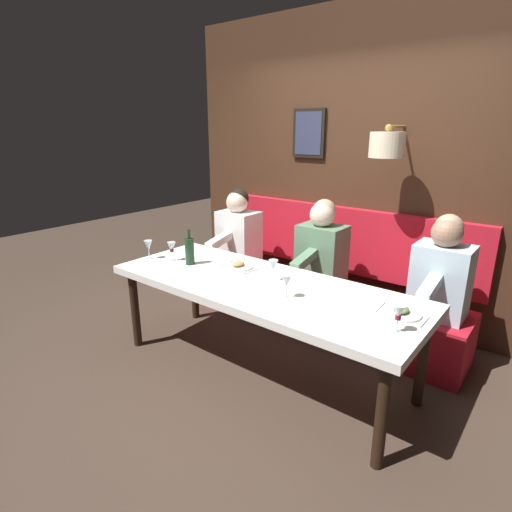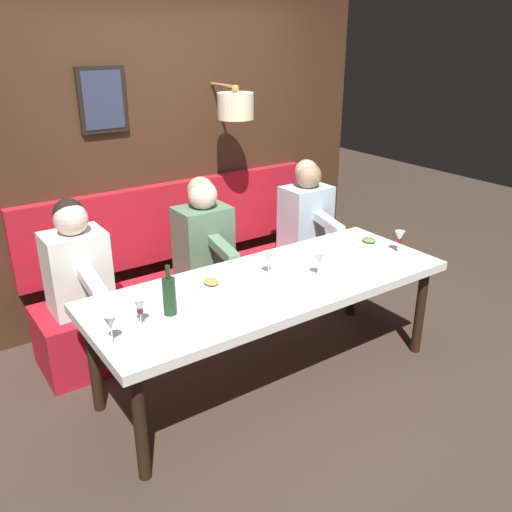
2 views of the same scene
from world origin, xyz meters
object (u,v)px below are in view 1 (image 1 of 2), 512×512
Objects in this scene: diner_near at (321,247)px; diner_middle at (238,230)px; wine_glass_3 at (148,246)px; wine_glass_4 at (399,313)px; diner_nearest at (442,271)px; wine_glass_0 at (172,248)px; wine_bottle at (190,251)px; wine_glass_1 at (273,266)px; wine_glass_2 at (287,282)px; dining_table at (261,291)px.

diner_near is 0.98m from diner_middle.
wine_glass_3 and wine_glass_4 have the same top height.
wine_glass_0 is (-0.93, 1.95, 0.04)m from diner_nearest.
wine_bottle is at bearing 140.97° from diner_near.
diner_nearest is at bearing -62.77° from wine_bottle.
wine_glass_4 is at bearing -102.16° from wine_glass_1.
diner_middle is 4.82× the size of wine_glass_2.
wine_glass_3 is at bearing 97.09° from dining_table.
wine_bottle is at bearing 98.33° from wine_glass_1.
wine_glass_4 is at bearing -91.20° from wine_glass_2.
diner_middle is 1.29m from wine_glass_1.
wine_bottle is at bearing -81.46° from wine_glass_0.
diner_middle is at bearing 90.00° from diner_near.
diner_near is 2.64× the size of wine_bottle.
wine_bottle is (-0.02, 0.73, 0.18)m from dining_table.
wine_glass_3 is at bearing 101.28° from wine_glass_1.
wine_glass_1 is at bearing 77.84° from wine_glass_4.
diner_middle is (0.00, 2.00, 0.00)m from diner_nearest.
diner_nearest is at bearing -36.12° from wine_glass_2.
diner_middle is 2.64× the size of wine_bottle.
dining_table is 1.36m from diner_nearest.
wine_glass_2 is at bearing -127.89° from diner_middle.
wine_bottle is (-0.11, 0.77, -0.00)m from wine_glass_1.
wine_bottle is at bearing 85.05° from wine_glass_2.
wine_glass_2 is (-0.20, -0.26, 0.00)m from wine_glass_1.
dining_table is at bearing 69.64° from wine_glass_2.
diner_nearest is 2.00m from diner_middle.
diner_middle is at bearing 15.16° from wine_bottle.
wine_bottle is at bearing 86.63° from wine_glass_4.
wine_glass_2 is 0.55× the size of wine_bottle.
wine_glass_0 is at bearing 98.54° from wine_bottle.
wine_glass_0 is 0.22m from wine_glass_3.
wine_glass_2 is (-0.11, -0.30, 0.18)m from dining_table.
wine_glass_1 is 1.00× the size of wine_glass_2.
wine_glass_0 is at bearing -176.74° from diner_middle.
wine_glass_3 is (-0.09, 0.20, 0.00)m from wine_glass_0.
diner_near reaches higher than wine_glass_0.
diner_middle reaches higher than wine_glass_2.
diner_nearest is 1.26m from wine_glass_1.
diner_near reaches higher than wine_glass_1.
wine_glass_4 is 0.55× the size of wine_bottle.
wine_glass_1 is (0.14, -0.97, 0.00)m from wine_glass_0.
diner_nearest is 4.82× the size of wine_glass_2.
wine_glass_2 is (-0.06, -1.22, 0.00)m from wine_glass_0.
dining_table is 3.03× the size of diner_middle.
diner_nearest is 2.16m from wine_glass_0.
diner_middle is 4.82× the size of wine_glass_1.
diner_near is 1.46m from wine_glass_4.
dining_table is 0.89m from diner_near.
wine_bottle is (-0.90, 0.73, 0.04)m from diner_near.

